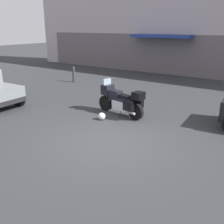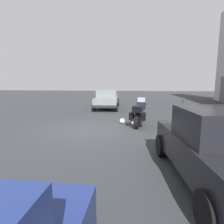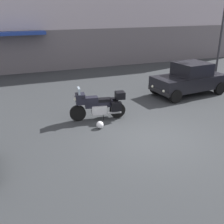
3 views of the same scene
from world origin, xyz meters
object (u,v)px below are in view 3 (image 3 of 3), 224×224
object	(u,v)px
motorcycle	(99,105)
helmet	(100,125)
streetlamp_curbside	(223,31)
car_hatchback_near	(189,79)

from	to	relation	value
motorcycle	helmet	size ratio (longest dim) A/B	8.05
motorcycle	streetlamp_curbside	xyz separation A→B (m)	(8.63, 2.91, 2.33)
motorcycle	helmet	bearing A→B (deg)	81.53
motorcycle	streetlamp_curbside	distance (m)	9.41
helmet	car_hatchback_near	distance (m)	6.20
streetlamp_curbside	helmet	bearing A→B (deg)	-156.99
streetlamp_curbside	motorcycle	bearing A→B (deg)	-161.36
helmet	streetlamp_curbside	world-z (taller)	streetlamp_curbside
motorcycle	car_hatchback_near	size ratio (longest dim) A/B	0.57
motorcycle	car_hatchback_near	world-z (taller)	car_hatchback_near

